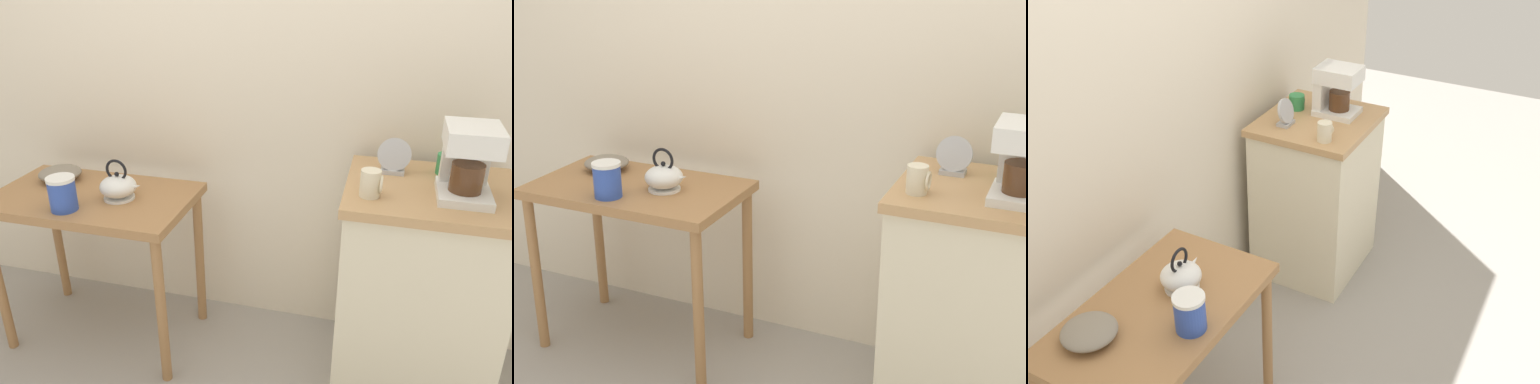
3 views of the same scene
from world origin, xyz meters
The scene contains 11 objects.
ground_plane centered at (0.00, 0.00, 0.00)m, with size 8.00×8.00×0.00m, color gray.
back_wall centered at (0.10, 0.39, 1.40)m, with size 4.40×0.10×2.80m, color beige.
wooden_table centered at (-0.62, -0.04, 0.65)m, with size 0.88×0.52×0.75m.
kitchen_counter centered at (0.79, 0.00, 0.47)m, with size 0.62×0.56×0.93m.
bowl_stoneware centered at (-0.86, 0.07, 0.79)m, with size 0.19×0.19×0.06m.
teakettle centered at (-0.49, -0.04, 0.81)m, with size 0.19×0.16×0.18m.
canister_enamel centered at (-0.65, -0.20, 0.83)m, with size 0.11×0.11×0.14m.
coffee_maker centered at (0.89, -0.04, 1.07)m, with size 0.18×0.22×0.26m.
mug_small_cream centered at (0.57, -0.14, 0.98)m, with size 0.08×0.07×0.10m.
mug_tall_green centered at (0.85, 0.16, 0.97)m, with size 0.09×0.08×0.08m.
table_clock centered at (0.64, 0.11, 0.99)m, with size 0.13×0.06×0.14m.
Camera 3 is at (-1.92, -1.25, 2.30)m, focal length 43.74 mm.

